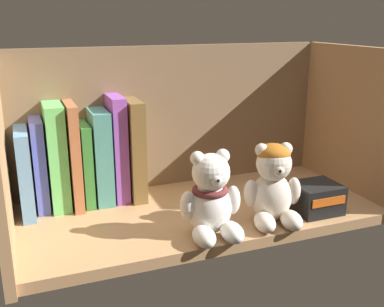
# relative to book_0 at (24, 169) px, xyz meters

# --- Properties ---
(shelf_board) EXTENTS (0.67, 0.30, 0.02)m
(shelf_board) POSITION_rel_book_0_xyz_m (0.31, -0.12, -0.09)
(shelf_board) COLOR tan
(shelf_board) RESTS_ON ground
(shelf_back_panel) EXTENTS (0.70, 0.01, 0.32)m
(shelf_back_panel) POSITION_rel_book_0_xyz_m (0.31, 0.04, 0.06)
(shelf_back_panel) COLOR #826649
(shelf_back_panel) RESTS_ON ground
(shelf_side_panel_right) EXTENTS (0.02, 0.33, 0.32)m
(shelf_side_panel_right) POSITION_rel_book_0_xyz_m (0.66, -0.12, 0.06)
(shelf_side_panel_right) COLOR tan
(shelf_side_panel_right) RESTS_ON ground
(book_0) EXTENTS (0.02, 0.15, 0.16)m
(book_0) POSITION_rel_book_0_xyz_m (0.00, 0.00, 0.00)
(book_0) COLOR #5C8CB8
(book_0) RESTS_ON shelf_board
(book_1) EXTENTS (0.02, 0.09, 0.18)m
(book_1) POSITION_rel_book_0_xyz_m (0.03, -0.00, 0.01)
(book_1) COLOR #565AAA
(book_1) RESTS_ON shelf_board
(book_2) EXTENTS (0.04, 0.11, 0.20)m
(book_2) POSITION_rel_book_0_xyz_m (0.06, -0.00, 0.02)
(book_2) COLOR #68CD66
(book_2) RESTS_ON shelf_board
(book_3) EXTENTS (0.02, 0.13, 0.20)m
(book_3) POSITION_rel_book_0_xyz_m (0.09, -0.00, 0.02)
(book_3) COLOR #AE663E
(book_3) RESTS_ON shelf_board
(book_4) EXTENTS (0.02, 0.10, 0.16)m
(book_4) POSITION_rel_book_0_xyz_m (0.11, 0.00, -0.00)
(book_4) COLOR #388336
(book_4) RESTS_ON shelf_board
(book_5) EXTENTS (0.03, 0.11, 0.19)m
(book_5) POSITION_rel_book_0_xyz_m (0.14, -0.00, 0.01)
(book_5) COLOR teal
(book_5) RESTS_ON shelf_board
(book_6) EXTENTS (0.03, 0.10, 0.21)m
(book_6) POSITION_rel_book_0_xyz_m (0.18, 0.00, 0.02)
(book_6) COLOR purple
(book_6) RESTS_ON shelf_board
(book_7) EXTENTS (0.03, 0.12, 0.20)m
(book_7) POSITION_rel_book_0_xyz_m (0.21, -0.00, 0.02)
(book_7) COLOR brown
(book_7) RESTS_ON shelf_board
(teddy_bear_larger) EXTENTS (0.11, 0.11, 0.15)m
(teddy_bear_larger) POSITION_rel_book_0_xyz_m (0.29, -0.22, -0.02)
(teddy_bear_larger) COLOR white
(teddy_bear_larger) RESTS_ON shelf_board
(teddy_bear_smaller) EXTENTS (0.11, 0.11, 0.15)m
(teddy_bear_smaller) POSITION_rel_book_0_xyz_m (0.41, -0.22, -0.01)
(teddy_bear_smaller) COLOR beige
(teddy_bear_smaller) RESTS_ON shelf_board
(pillar_candle) EXTENTS (0.05, 0.05, 0.06)m
(pillar_candle) POSITION_rel_book_0_xyz_m (0.49, -0.09, -0.05)
(pillar_candle) COLOR #C63833
(pillar_candle) RESTS_ON shelf_board
(small_product_box) EXTENTS (0.08, 0.08, 0.06)m
(small_product_box) POSITION_rel_book_0_xyz_m (0.51, -0.21, -0.05)
(small_product_box) COLOR black
(small_product_box) RESTS_ON shelf_board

